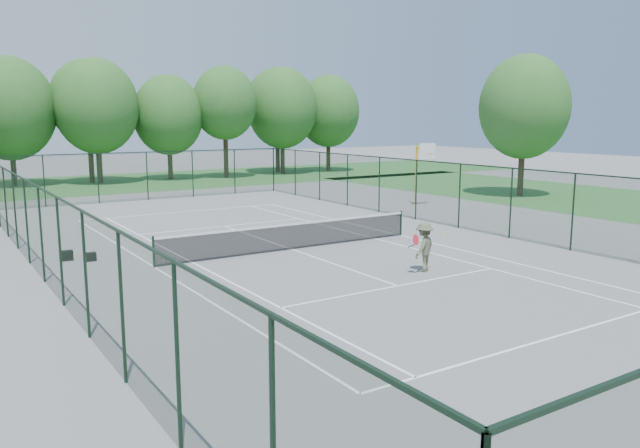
{
  "coord_description": "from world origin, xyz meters",
  "views": [
    {
      "loc": [
        -12.02,
        -20.64,
        5.06
      ],
      "look_at": [
        0.0,
        -2.0,
        1.3
      ],
      "focal_mm": 35.0,
      "sensor_mm": 36.0,
      "label": 1
    }
  ],
  "objects_px": {
    "tennis_net": "(292,235)",
    "tennis_player": "(424,247)",
    "basketball_goal": "(422,162)",
    "sports_bag_a": "(66,256)"
  },
  "relations": [
    {
      "from": "tennis_net",
      "to": "tennis_player",
      "type": "xyz_separation_m",
      "value": [
        1.93,
        -5.41,
        0.25
      ]
    },
    {
      "from": "tennis_net",
      "to": "basketball_goal",
      "type": "height_order",
      "value": "basketball_goal"
    },
    {
      "from": "sports_bag_a",
      "to": "tennis_player",
      "type": "height_order",
      "value": "tennis_player"
    },
    {
      "from": "tennis_player",
      "to": "tennis_net",
      "type": "bearing_deg",
      "value": 109.68
    },
    {
      "from": "basketball_goal",
      "to": "sports_bag_a",
      "type": "xyz_separation_m",
      "value": [
        -20.68,
        -4.1,
        -2.39
      ]
    },
    {
      "from": "tennis_net",
      "to": "sports_bag_a",
      "type": "relative_size",
      "value": 24.28
    },
    {
      "from": "basketball_goal",
      "to": "sports_bag_a",
      "type": "bearing_deg",
      "value": -168.78
    },
    {
      "from": "tennis_net",
      "to": "basketball_goal",
      "type": "bearing_deg",
      "value": 28.12
    },
    {
      "from": "basketball_goal",
      "to": "sports_bag_a",
      "type": "relative_size",
      "value": 8.0
    },
    {
      "from": "sports_bag_a",
      "to": "tennis_player",
      "type": "relative_size",
      "value": 0.21
    }
  ]
}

